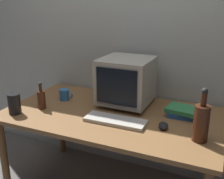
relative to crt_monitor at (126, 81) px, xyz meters
name	(u,v)px	position (x,y,z in m)	size (l,w,h in m)	color
back_wall	(136,31)	(-0.03, 0.30, 0.35)	(4.00, 0.08, 2.50)	beige
desk	(112,122)	(-0.03, -0.20, -0.27)	(1.57, 0.88, 0.71)	olive
crt_monitor	(126,81)	(0.00, 0.00, 0.00)	(0.39, 0.39, 0.37)	#B2AD9E
keyboard	(115,121)	(0.05, -0.34, -0.18)	(0.42, 0.15, 0.02)	beige
computer_mouse	(163,126)	(0.37, -0.29, -0.17)	(0.06, 0.10, 0.04)	black
bottle_tall	(201,122)	(0.61, -0.36, -0.07)	(0.09, 0.09, 0.33)	#472314
bottle_short	(41,99)	(-0.55, -0.34, -0.12)	(0.06, 0.06, 0.21)	#472314
book_stack	(184,112)	(0.46, -0.06, -0.16)	(0.25, 0.19, 0.07)	#28569E
mug	(65,95)	(-0.50, -0.11, -0.15)	(0.12, 0.08, 0.09)	#3370B2
metal_canister	(14,104)	(-0.67, -0.49, -0.12)	(0.09, 0.09, 0.15)	black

